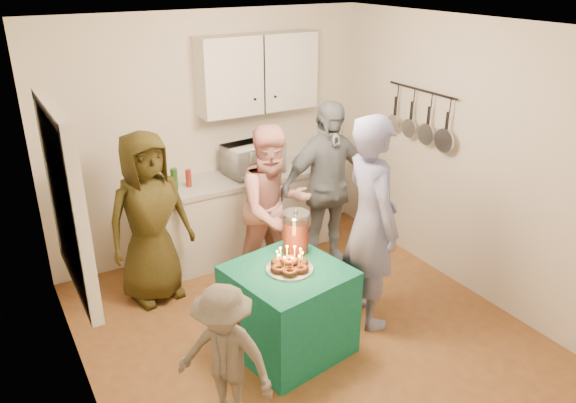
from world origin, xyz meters
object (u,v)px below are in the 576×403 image
man_birthday (371,223)px  child_near_left (225,359)px  punch_jar (296,233)px  counter (243,216)px  woman_back_center (274,209)px  party_table (288,310)px  microwave (253,159)px  woman_back_right (326,187)px  woman_back_left (149,218)px

man_birthday → child_near_left: bearing=117.7°
punch_jar → child_near_left: size_ratio=0.30×
counter → woman_back_center: 0.89m
party_table → child_near_left: child_near_left is taller
microwave → woman_back_right: size_ratio=0.33×
microwave → counter: bearing=173.5°
woman_back_center → party_table: bearing=-114.7°
party_table → child_near_left: (-0.80, -0.52, 0.18)m
party_table → punch_jar: bearing=48.8°
party_table → woman_back_left: (-0.71, 1.36, 0.46)m
counter → woman_back_left: 1.28m
party_table → punch_jar: size_ratio=2.50×
party_table → child_near_left: 0.97m
party_table → child_near_left: size_ratio=0.76×
woman_back_right → child_near_left: size_ratio=1.61×
punch_jar → man_birthday: man_birthday is taller
party_table → woman_back_center: 1.14m
punch_jar → woman_back_right: bearing=43.4°
microwave → party_table: bearing=-114.7°
counter → child_near_left: child_near_left is taller
party_table → woman_back_center: bearing=67.5°
man_birthday → woman_back_center: size_ratio=1.15×
counter → microwave: microwave is taller
counter → party_table: 1.81m
microwave → man_birthday: (0.26, -1.72, -0.12)m
punch_jar → woman_back_center: bearing=75.1°
man_birthday → woman_back_right: man_birthday is taller
man_birthday → microwave: bearing=17.7°
woman_back_left → child_near_left: size_ratio=1.50×
child_near_left → woman_back_left: bearing=139.8°
child_near_left → man_birthday: bearing=71.1°
party_table → man_birthday: 1.02m
punch_jar → woman_back_center: size_ratio=0.20×
child_near_left → party_table: bearing=85.4°
counter → party_table: counter is taller
counter → punch_jar: punch_jar is taller
woman_back_center → child_near_left: woman_back_center is taller
woman_back_center → child_near_left: size_ratio=1.49×
counter → woman_back_left: (-1.15, -0.40, 0.41)m
counter → microwave: 0.66m
party_table → woman_back_right: 1.56m
microwave → punch_jar: (-0.37, -1.52, -0.14)m
counter → woman_back_right: (0.62, -0.72, 0.47)m
man_birthday → woman_back_left: bearing=58.7°
man_birthday → woman_back_right: (0.21, 1.00, -0.06)m
counter → punch_jar: 1.62m
woman_back_center → woman_back_right: (0.65, 0.07, 0.07)m
microwave → child_near_left: microwave is taller
woman_back_left → woman_back_center: (1.11, -0.39, -0.00)m
microwave → party_table: microwave is taller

